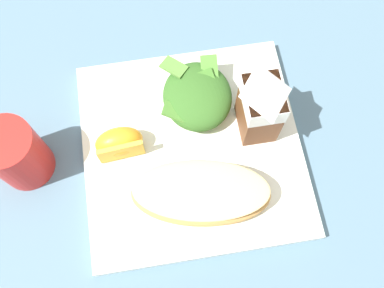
{
  "coord_description": "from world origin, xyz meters",
  "views": [
    {
      "loc": [
        0.2,
        -0.03,
        0.55
      ],
      "look_at": [
        0.0,
        0.0,
        0.03
      ],
      "focal_mm": 41.51,
      "sensor_mm": 36.0,
      "label": 1
    }
  ],
  "objects_px": {
    "white_plate": "(192,149)",
    "green_salad_pile": "(197,96)",
    "cheesy_pizza_bread": "(201,193)",
    "drinking_red_cup": "(17,154)",
    "orange_wedge_front": "(119,143)",
    "milk_carton": "(261,105)"
  },
  "relations": [
    {
      "from": "drinking_red_cup",
      "to": "orange_wedge_front",
      "type": "bearing_deg",
      "value": 89.22
    },
    {
      "from": "drinking_red_cup",
      "to": "green_salad_pile",
      "type": "bearing_deg",
      "value": 101.69
    },
    {
      "from": "milk_carton",
      "to": "drinking_red_cup",
      "type": "relative_size",
      "value": 1.2
    },
    {
      "from": "white_plate",
      "to": "orange_wedge_front",
      "type": "xyz_separation_m",
      "value": [
        -0.01,
        -0.09,
        0.03
      ]
    },
    {
      "from": "white_plate",
      "to": "milk_carton",
      "type": "distance_m",
      "value": 0.11
    },
    {
      "from": "white_plate",
      "to": "milk_carton",
      "type": "relative_size",
      "value": 2.55
    },
    {
      "from": "white_plate",
      "to": "drinking_red_cup",
      "type": "distance_m",
      "value": 0.22
    },
    {
      "from": "cheesy_pizza_bread",
      "to": "drinking_red_cup",
      "type": "bearing_deg",
      "value": -110.69
    },
    {
      "from": "orange_wedge_front",
      "to": "drinking_red_cup",
      "type": "distance_m",
      "value": 0.12
    },
    {
      "from": "white_plate",
      "to": "cheesy_pizza_bread",
      "type": "height_order",
      "value": "cheesy_pizza_bread"
    },
    {
      "from": "white_plate",
      "to": "cheesy_pizza_bread",
      "type": "relative_size",
      "value": 1.54
    },
    {
      "from": "cheesy_pizza_bread",
      "to": "orange_wedge_front",
      "type": "distance_m",
      "value": 0.12
    },
    {
      "from": "white_plate",
      "to": "green_salad_pile",
      "type": "relative_size",
      "value": 2.62
    },
    {
      "from": "cheesy_pizza_bread",
      "to": "drinking_red_cup",
      "type": "distance_m",
      "value": 0.23
    },
    {
      "from": "white_plate",
      "to": "orange_wedge_front",
      "type": "relative_size",
      "value": 4.46
    },
    {
      "from": "white_plate",
      "to": "drinking_red_cup",
      "type": "relative_size",
      "value": 3.06
    },
    {
      "from": "white_plate",
      "to": "cheesy_pizza_bread",
      "type": "bearing_deg",
      "value": -0.15
    },
    {
      "from": "green_salad_pile",
      "to": "milk_carton",
      "type": "relative_size",
      "value": 0.97
    },
    {
      "from": "white_plate",
      "to": "milk_carton",
      "type": "bearing_deg",
      "value": 101.75
    },
    {
      "from": "orange_wedge_front",
      "to": "white_plate",
      "type": "bearing_deg",
      "value": 82.47
    },
    {
      "from": "white_plate",
      "to": "drinking_red_cup",
      "type": "bearing_deg",
      "value": -93.64
    },
    {
      "from": "white_plate",
      "to": "orange_wedge_front",
      "type": "bearing_deg",
      "value": -97.53
    }
  ]
}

